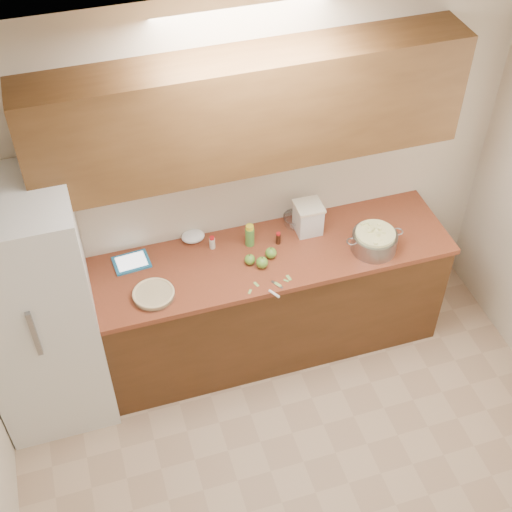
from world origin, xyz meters
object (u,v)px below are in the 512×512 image
object	(u,v)px
pie	(154,294)
flour_canister	(308,218)
tablet	(131,262)
colander	(374,241)

from	to	relation	value
pie	flour_canister	size ratio (longest dim) A/B	1.22
tablet	colander	bearing A→B (deg)	-16.99
colander	flour_canister	bearing A→B (deg)	139.33
colander	flour_canister	distance (m)	0.47
flour_canister	tablet	distance (m)	1.22
flour_canister	colander	bearing A→B (deg)	-40.67
pie	tablet	distance (m)	0.35
flour_canister	pie	bearing A→B (deg)	-165.09
pie	tablet	bearing A→B (deg)	103.48
pie	flour_canister	bearing A→B (deg)	14.91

